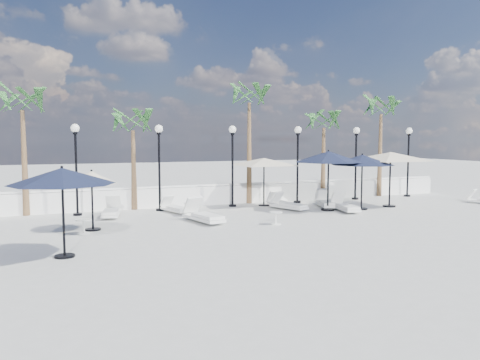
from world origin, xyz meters
name	(u,v)px	position (x,y,z in m)	size (l,w,h in m)	color
ground	(300,231)	(0.00, 0.00, 0.00)	(100.00, 100.00, 0.00)	#A9A9A4
balustrade	(225,194)	(0.00, 7.50, 0.47)	(26.00, 0.30, 1.01)	white
lamppost_1	(76,156)	(-7.00, 6.50, 2.49)	(0.36, 0.36, 3.84)	black
lamppost_2	(159,155)	(-3.50, 6.50, 2.49)	(0.36, 0.36, 3.84)	black
lamppost_3	(232,154)	(0.00, 6.50, 2.49)	(0.36, 0.36, 3.84)	black
lamppost_4	(298,153)	(3.50, 6.50, 2.49)	(0.36, 0.36, 3.84)	black
lamppost_5	(356,153)	(7.00, 6.50, 2.49)	(0.36, 0.36, 3.84)	black
lamppost_6	(408,152)	(10.50, 6.50, 2.49)	(0.36, 0.36, 3.84)	black
palm_0	(22,107)	(-9.00, 7.30, 4.53)	(2.60, 2.60, 5.50)	brown
palm_1	(133,127)	(-4.50, 7.30, 3.75)	(2.60, 2.60, 4.70)	brown
palm_2	(249,100)	(1.20, 7.30, 5.12)	(2.60, 2.60, 6.10)	brown
palm_3	(324,125)	(5.50, 7.30, 3.95)	(2.60, 2.60, 4.90)	brown
palm_4	(381,112)	(9.20, 7.30, 4.73)	(2.60, 2.60, 5.70)	brown
lounger_1	(112,211)	(-5.72, 5.58, 0.25)	(1.05, 2.07, 0.74)	white
lounger_2	(203,215)	(-2.58, 2.95, 0.27)	(1.17, 2.26, 0.81)	white
lounger_3	(280,202)	(2.06, 5.61, 0.21)	(0.63, 1.68, 0.62)	white
lounger_4	(175,208)	(-3.00, 5.74, 0.21)	(1.02, 1.74, 0.62)	white
lounger_5	(345,206)	(4.09, 3.22, 0.24)	(0.95, 2.02, 0.73)	white
lounger_6	(289,205)	(1.98, 4.55, 0.23)	(1.22, 1.95, 0.70)	white
lounger_7	(326,202)	(3.97, 4.60, 0.24)	(1.18, 2.04, 0.73)	white
side_table_0	(83,225)	(-7.02, 2.30, 0.31)	(0.53, 0.53, 0.51)	white
side_table_1	(191,208)	(-2.63, 4.55, 0.34)	(0.58, 0.58, 0.57)	white
side_table_2	(276,217)	(-0.18, 1.48, 0.29)	(0.49, 0.49, 0.48)	white
parasol_navy_left	(62,177)	(-7.70, -0.75, 2.20)	(2.83, 2.83, 2.50)	black
parasol_navy_mid	(362,160)	(5.12, 3.42, 2.25)	(2.86, 2.86, 2.56)	black
parasol_navy_right	(329,157)	(3.55, 3.77, 2.40)	(3.05, 3.05, 2.74)	black
parasol_cream_sq_a	(264,158)	(1.50, 6.20, 2.29)	(5.04, 5.04, 2.48)	black
parasol_cream_sq_b	(391,152)	(6.89, 3.64, 2.58)	(5.57, 5.57, 2.79)	black
parasol_cream_small	(92,178)	(-6.67, 2.90, 1.84)	(1.75, 1.75, 2.15)	black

